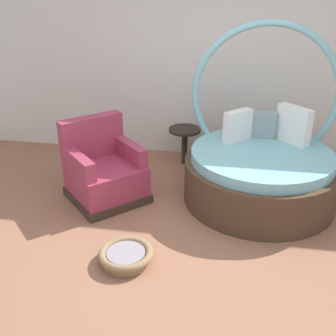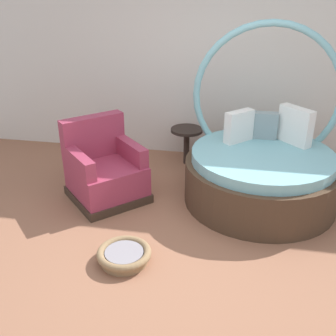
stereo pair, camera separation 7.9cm
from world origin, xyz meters
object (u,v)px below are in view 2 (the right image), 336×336
pet_basket (124,255)px  side_table (187,135)px  red_armchair (104,172)px  round_daybed (261,167)px

pet_basket → side_table: side_table is taller
red_armchair → side_table: 1.39m
red_armchair → pet_basket: red_armchair is taller
round_daybed → pet_basket: size_ratio=3.91×
pet_basket → side_table: 2.31m
red_armchair → side_table: size_ratio=2.17×
round_daybed → red_armchair: (-1.81, -0.30, -0.08)m
round_daybed → pet_basket: (-1.25, -1.45, -0.34)m
round_daybed → red_armchair: 1.84m
side_table → round_daybed: bearing=-39.4°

